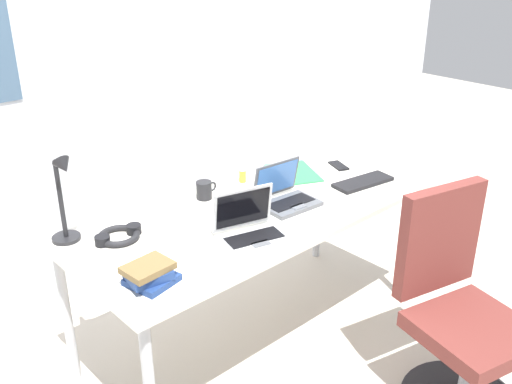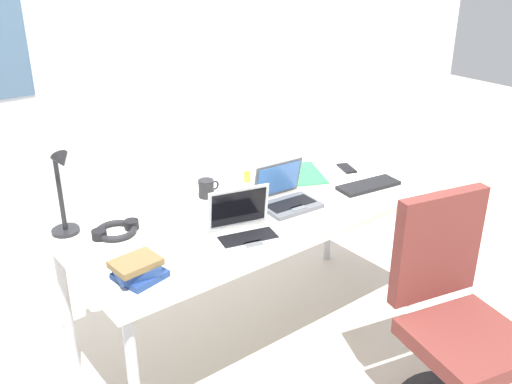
{
  "view_description": "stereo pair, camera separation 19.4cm",
  "coord_description": "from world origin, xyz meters",
  "px_view_note": "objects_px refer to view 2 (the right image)",
  "views": [
    {
      "loc": [
        -1.66,
        -1.81,
        1.93
      ],
      "look_at": [
        0.0,
        0.0,
        0.82
      ],
      "focal_mm": 40.72,
      "sensor_mm": 36.0,
      "label": 1
    },
    {
      "loc": [
        -1.51,
        -1.94,
        1.93
      ],
      "look_at": [
        0.0,
        0.0,
        0.82
      ],
      "focal_mm": 40.72,
      "sensor_mm": 36.0,
      "label": 2
    }
  ],
  "objects_px": {
    "pill_bottle": "(247,174)",
    "laptop_near_mouse": "(287,197)",
    "book_stack": "(138,270)",
    "computer_mouse": "(249,192)",
    "paper_folder_front_right": "(299,174)",
    "desk_lamp": "(63,193)",
    "coffee_mug": "(207,188)",
    "external_keyboard": "(368,185)",
    "office_chair": "(455,334)",
    "headphones": "(116,230)",
    "cell_phone": "(347,168)",
    "laptop_near_lamp": "(245,229)"
  },
  "relations": [
    {
      "from": "laptop_near_lamp",
      "to": "pill_bottle",
      "type": "relative_size",
      "value": 4.04
    },
    {
      "from": "laptop_near_lamp",
      "to": "laptop_near_mouse",
      "type": "height_order",
      "value": "laptop_near_lamp"
    },
    {
      "from": "pill_bottle",
      "to": "laptop_near_mouse",
      "type": "bearing_deg",
      "value": -94.32
    },
    {
      "from": "paper_folder_front_right",
      "to": "laptop_near_mouse",
      "type": "bearing_deg",
      "value": -141.03
    },
    {
      "from": "desk_lamp",
      "to": "pill_bottle",
      "type": "xyz_separation_m",
      "value": [
        0.96,
        -0.0,
        -0.16
      ]
    },
    {
      "from": "paper_folder_front_right",
      "to": "coffee_mug",
      "type": "relative_size",
      "value": 2.74
    },
    {
      "from": "laptop_near_mouse",
      "to": "external_keyboard",
      "type": "relative_size",
      "value": 0.84
    },
    {
      "from": "computer_mouse",
      "to": "cell_phone",
      "type": "bearing_deg",
      "value": -18.55
    },
    {
      "from": "pill_bottle",
      "to": "book_stack",
      "type": "bearing_deg",
      "value": -151.0
    },
    {
      "from": "laptop_near_mouse",
      "to": "pill_bottle",
      "type": "xyz_separation_m",
      "value": [
        0.03,
        0.34,
        -0.0
      ]
    },
    {
      "from": "laptop_near_lamp",
      "to": "paper_folder_front_right",
      "type": "relative_size",
      "value": 1.03
    },
    {
      "from": "headphones",
      "to": "desk_lamp",
      "type": "bearing_deg",
      "value": 146.53
    },
    {
      "from": "laptop_near_lamp",
      "to": "computer_mouse",
      "type": "relative_size",
      "value": 3.33
    },
    {
      "from": "headphones",
      "to": "cell_phone",
      "type": "bearing_deg",
      "value": -3.85
    },
    {
      "from": "pill_bottle",
      "to": "office_chair",
      "type": "xyz_separation_m",
      "value": [
        0.19,
        -1.18,
        -0.38
      ]
    },
    {
      "from": "desk_lamp",
      "to": "laptop_near_lamp",
      "type": "xyz_separation_m",
      "value": [
        0.58,
        -0.48,
        -0.15
      ]
    },
    {
      "from": "laptop_near_mouse",
      "to": "coffee_mug",
      "type": "bearing_deg",
      "value": 128.12
    },
    {
      "from": "laptop_near_mouse",
      "to": "pill_bottle",
      "type": "relative_size",
      "value": 3.52
    },
    {
      "from": "computer_mouse",
      "to": "paper_folder_front_right",
      "type": "height_order",
      "value": "computer_mouse"
    },
    {
      "from": "external_keyboard",
      "to": "computer_mouse",
      "type": "xyz_separation_m",
      "value": [
        -0.54,
        0.29,
        0.01
      ]
    },
    {
      "from": "computer_mouse",
      "to": "paper_folder_front_right",
      "type": "relative_size",
      "value": 0.31
    },
    {
      "from": "book_stack",
      "to": "office_chair",
      "type": "height_order",
      "value": "office_chair"
    },
    {
      "from": "external_keyboard",
      "to": "pill_bottle",
      "type": "bearing_deg",
      "value": 143.22
    },
    {
      "from": "cell_phone",
      "to": "pill_bottle",
      "type": "distance_m",
      "value": 0.57
    },
    {
      "from": "office_chair",
      "to": "pill_bottle",
      "type": "bearing_deg",
      "value": 99.11
    },
    {
      "from": "computer_mouse",
      "to": "paper_folder_front_right",
      "type": "xyz_separation_m",
      "value": [
        0.37,
        0.05,
        -0.01
      ]
    },
    {
      "from": "paper_folder_front_right",
      "to": "desk_lamp",
      "type": "bearing_deg",
      "value": 175.35
    },
    {
      "from": "headphones",
      "to": "office_chair",
      "type": "relative_size",
      "value": 0.22
    },
    {
      "from": "headphones",
      "to": "office_chair",
      "type": "height_order",
      "value": "office_chair"
    },
    {
      "from": "pill_bottle",
      "to": "paper_folder_front_right",
      "type": "xyz_separation_m",
      "value": [
        0.28,
        -0.1,
        -0.04
      ]
    },
    {
      "from": "laptop_near_mouse",
      "to": "laptop_near_lamp",
      "type": "bearing_deg",
      "value": -158.18
    },
    {
      "from": "laptop_near_lamp",
      "to": "desk_lamp",
      "type": "bearing_deg",
      "value": 140.11
    },
    {
      "from": "headphones",
      "to": "pill_bottle",
      "type": "distance_m",
      "value": 0.8
    },
    {
      "from": "desk_lamp",
      "to": "computer_mouse",
      "type": "height_order",
      "value": "desk_lamp"
    },
    {
      "from": "external_keyboard",
      "to": "laptop_near_mouse",
      "type": "bearing_deg",
      "value": 176.38
    },
    {
      "from": "cell_phone",
      "to": "book_stack",
      "type": "distance_m",
      "value": 1.45
    },
    {
      "from": "desk_lamp",
      "to": "coffee_mug",
      "type": "height_order",
      "value": "desk_lamp"
    },
    {
      "from": "computer_mouse",
      "to": "book_stack",
      "type": "xyz_separation_m",
      "value": [
        -0.78,
        -0.34,
        0.02
      ]
    },
    {
      "from": "paper_folder_front_right",
      "to": "book_stack",
      "type": "bearing_deg",
      "value": -161.34
    },
    {
      "from": "laptop_near_mouse",
      "to": "paper_folder_front_right",
      "type": "distance_m",
      "value": 0.39
    },
    {
      "from": "computer_mouse",
      "to": "cell_phone",
      "type": "relative_size",
      "value": 0.71
    },
    {
      "from": "external_keyboard",
      "to": "pill_bottle",
      "type": "xyz_separation_m",
      "value": [
        -0.44,
        0.44,
        0.03
      ]
    },
    {
      "from": "cell_phone",
      "to": "headphones",
      "type": "xyz_separation_m",
      "value": [
        -1.32,
        0.09,
        0.01
      ]
    },
    {
      "from": "cell_phone",
      "to": "paper_folder_front_right",
      "type": "distance_m",
      "value": 0.28
    },
    {
      "from": "laptop_near_lamp",
      "to": "cell_phone",
      "type": "height_order",
      "value": "laptop_near_lamp"
    },
    {
      "from": "desk_lamp",
      "to": "laptop_near_lamp",
      "type": "distance_m",
      "value": 0.77
    },
    {
      "from": "coffee_mug",
      "to": "external_keyboard",
      "type": "bearing_deg",
      "value": -29.93
    },
    {
      "from": "cell_phone",
      "to": "book_stack",
      "type": "relative_size",
      "value": 0.68
    },
    {
      "from": "headphones",
      "to": "book_stack",
      "type": "bearing_deg",
      "value": -103.52
    },
    {
      "from": "headphones",
      "to": "external_keyboard",
      "type": "bearing_deg",
      "value": -15.05
    }
  ]
}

